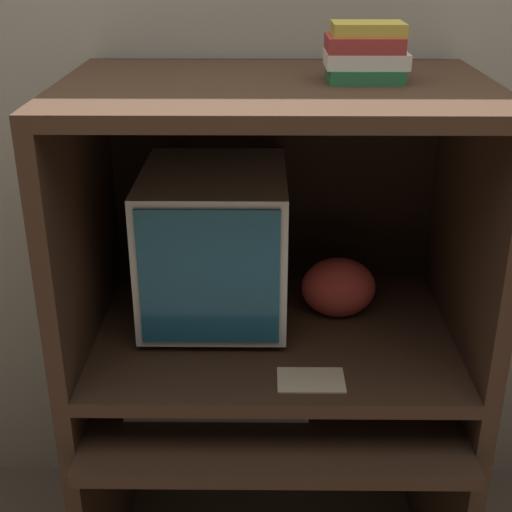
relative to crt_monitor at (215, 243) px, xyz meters
The scene contains 10 objects.
wall_back 0.46m from the crt_monitor, 63.00° to the left, with size 6.00×0.06×2.60m.
desk_base 0.61m from the crt_monitor, 42.24° to the right, with size 0.99×0.74×0.64m.
desk_monitor_shelf 0.30m from the crt_monitor, 30.12° to the right, with size 0.99×0.67×0.14m.
hutch_upper 0.27m from the crt_monitor, 19.31° to the right, with size 0.99×0.67×0.64m.
crt_monitor is the anchor object (origin of this frame).
keyboard 0.41m from the crt_monitor, 86.67° to the right, with size 0.45×0.14×0.03m.
mouse 0.51m from the crt_monitor, 38.89° to the right, with size 0.06×0.04×0.03m.
snack_bag 0.35m from the crt_monitor, ahead, with size 0.20×0.15×0.16m.
book_stack 0.61m from the crt_monitor, 12.24° to the right, with size 0.18×0.14×0.13m.
paper_card 0.45m from the crt_monitor, 54.09° to the right, with size 0.16×0.10×0.00m.
Camera 1 is at (-0.03, -1.29, 1.72)m, focal length 50.00 mm.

